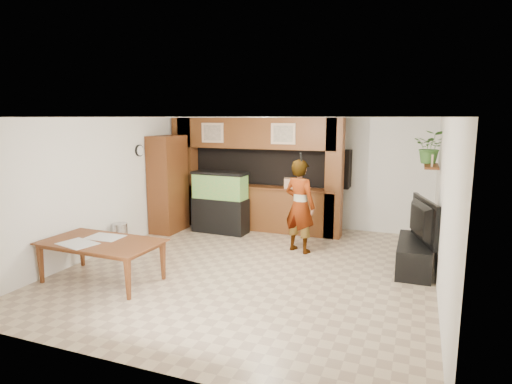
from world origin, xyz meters
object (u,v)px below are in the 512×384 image
at_px(television, 416,220).
at_px(person, 300,206).
at_px(aquarium, 220,203).
at_px(pantry_cabinet, 168,184).
at_px(dining_table, 101,262).

relative_size(television, person, 0.71).
xyz_separation_m(television, person, (-2.12, 0.26, 0.04)).
bearing_deg(television, aquarium, 60.39).
bearing_deg(television, pantry_cabinet, 66.39).
relative_size(pantry_cabinet, person, 1.21).
bearing_deg(pantry_cabinet, television, -7.34).
height_order(television, person, person).
bearing_deg(person, dining_table, 67.37).
xyz_separation_m(television, dining_table, (-4.65, -2.42, -0.54)).
bearing_deg(dining_table, pantry_cabinet, 104.14).
bearing_deg(aquarium, person, -16.93).
xyz_separation_m(pantry_cabinet, person, (3.23, -0.43, -0.19)).
bearing_deg(person, aquarium, 1.17).
bearing_deg(dining_table, aquarium, 83.66).
height_order(aquarium, dining_table, aquarium).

